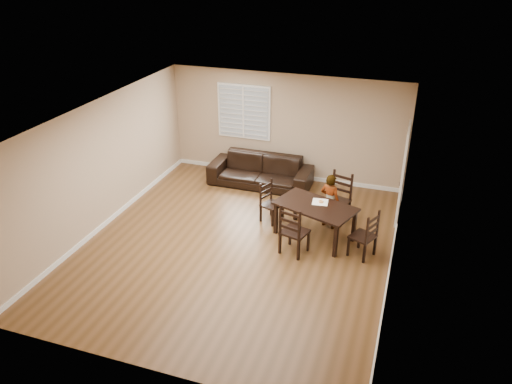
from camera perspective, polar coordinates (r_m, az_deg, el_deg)
ground at (r=10.15m, az=-2.07°, el=-6.03°), size 7.00×7.00×0.00m
room at (r=9.45m, az=-1.66°, el=3.76°), size 6.04×7.04×2.72m
dining_table at (r=10.15m, az=6.78°, el=-1.96°), size 1.79×1.38×0.74m
chair_near at (r=11.02m, az=9.56°, el=-0.67°), size 0.61×0.58×1.09m
chair_far at (r=9.60m, az=4.05°, el=-4.77°), size 0.58×0.56×1.07m
chair_left at (r=10.86m, az=1.39°, el=-1.19°), size 0.51×0.53×0.91m
chair_right at (r=9.76m, az=12.70°, el=-5.11°), size 0.56×0.57×0.98m
child at (r=10.61m, az=8.43°, el=-1.01°), size 0.51×0.42×1.22m
napkin at (r=10.24m, az=7.34°, el=-1.14°), size 0.35×0.35×0.00m
donut at (r=10.22m, az=7.44°, el=-1.07°), size 0.10×0.10×0.04m
sofa at (r=12.47m, az=0.51°, el=2.42°), size 2.54×1.00×0.74m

